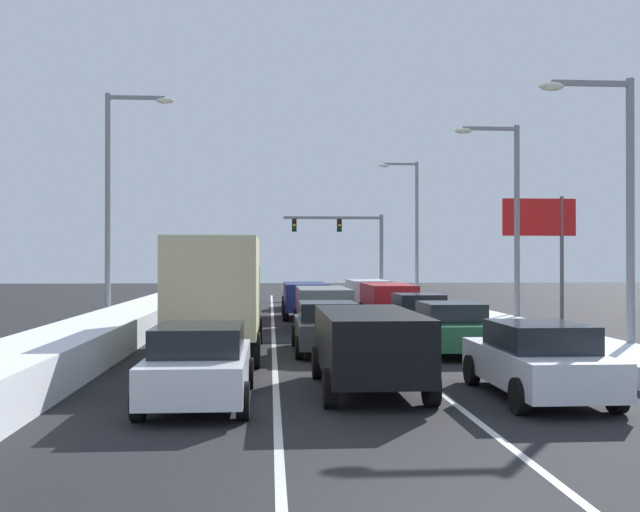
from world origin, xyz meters
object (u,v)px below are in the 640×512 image
roadside_sign_right (539,231)px  suv_red_right_lane_fourth (388,299)px  sedan_tan_center_lane_fifth (300,295)px  street_lamp_right_near (617,191)px  sedan_silver_left_lane_fifth (241,295)px  street_lamp_left_mid (116,191)px  sedan_white_left_lane_nearest (199,364)px  street_lamp_right_mid (508,207)px  sedan_white_right_lane_nearest (537,360)px  sedan_maroon_right_lane_third (418,314)px  sedan_charcoal_center_lane_second (327,327)px  sedan_green_right_lane_second (450,328)px  suv_navy_center_lane_fourth (305,297)px  suv_black_center_lane_nearest (369,343)px  suv_gray_center_lane_third (323,304)px  suv_maroon_left_lane_third (231,304)px  street_lamp_right_far (412,219)px  suv_silver_right_lane_fifth (368,292)px  traffic_light_gantry (351,237)px  suv_red_left_lane_fourth (235,296)px

roadside_sign_right → suv_red_right_lane_fourth: bearing=160.9°
sedan_tan_center_lane_fifth → street_lamp_right_near: bearing=-71.0°
sedan_silver_left_lane_fifth → street_lamp_right_near: size_ratio=0.58×
street_lamp_left_mid → sedan_tan_center_lane_fifth: bearing=58.9°
sedan_white_left_lane_nearest → street_lamp_right_mid: (10.91, 14.63, 4.14)m
sedan_white_right_lane_nearest → sedan_maroon_right_lane_third: same height
sedan_maroon_right_lane_third → sedan_charcoal_center_lane_second: size_ratio=1.00×
sedan_green_right_lane_second → suv_navy_center_lane_fourth: (-3.62, 13.42, 0.25)m
suv_black_center_lane_nearest → sedan_white_left_lane_nearest: bearing=-162.4°
suv_black_center_lane_nearest → sedan_charcoal_center_lane_second: bearing=93.2°
suv_gray_center_lane_third → suv_maroon_left_lane_third: 3.60m
street_lamp_right_near → street_lamp_right_far: bearing=90.1°
sedan_tan_center_lane_fifth → street_lamp_right_far: (7.66, 6.11, 4.69)m
suv_navy_center_lane_fourth → street_lamp_right_far: bearing=59.6°
street_lamp_right_near → sedan_tan_center_lane_fifth: bearing=109.0°
suv_maroon_left_lane_third → street_lamp_right_far: bearing=59.9°
suv_black_center_lane_nearest → suv_silver_right_lane_fifth: bearing=82.4°
sedan_maroon_right_lane_third → suv_navy_center_lane_fourth: suv_navy_center_lane_fourth is taller
street_lamp_right_far → suv_silver_right_lane_fifth: bearing=-116.3°
suv_gray_center_lane_third → traffic_light_gantry: bearing=81.3°
sedan_maroon_right_lane_third → street_lamp_right_far: bearing=79.5°
suv_navy_center_lane_fourth → sedan_white_left_lane_nearest: bearing=-98.4°
street_lamp_right_mid → roadside_sign_right: 2.88m
sedan_tan_center_lane_fifth → roadside_sign_right: (9.83, -11.00, 3.25)m
sedan_white_right_lane_nearest → suv_gray_center_lane_third: bearing=102.8°
suv_gray_center_lane_third → sedan_silver_left_lane_fifth: suv_gray_center_lane_third is taller
street_lamp_right_mid → suv_red_left_lane_fourth: bearing=149.4°
suv_gray_center_lane_third → street_lamp_right_far: street_lamp_right_far is taller
suv_maroon_left_lane_third → suv_red_left_lane_fourth: bearing=91.3°
sedan_green_right_lane_second → street_lamp_right_far: (4.09, 26.57, 4.69)m
suv_red_left_lane_fourth → street_lamp_right_mid: bearing=-30.6°
street_lamp_right_mid → street_lamp_left_mid: 15.54m
suv_red_left_lane_fourth → street_lamp_left_mid: (-4.31, -6.47, 4.44)m
suv_silver_right_lane_fifth → sedan_white_right_lane_nearest: bearing=-90.0°
suv_black_center_lane_nearest → street_lamp_right_near: (7.36, 4.04, 3.63)m
suv_red_left_lane_fourth → street_lamp_left_mid: size_ratio=0.53×
suv_maroon_left_lane_third → street_lamp_right_mid: street_lamp_right_mid is taller
suv_red_left_lane_fourth → sedan_silver_left_lane_fifth: bearing=89.9°
suv_silver_right_lane_fifth → suv_black_center_lane_nearest: (-3.24, -24.34, 0.00)m
sedan_maroon_right_lane_third → street_lamp_right_far: size_ratio=0.49×
sedan_green_right_lane_second → suv_red_right_lane_fourth: suv_red_right_lane_fourth is taller
suv_silver_right_lane_fifth → roadside_sign_right: 11.27m
sedan_maroon_right_lane_third → street_lamp_right_far: (3.90, 21.02, 4.69)m
sedan_maroon_right_lane_third → street_lamp_right_far: 21.89m
sedan_green_right_lane_second → street_lamp_right_near: street_lamp_right_near is taller
suv_maroon_left_lane_third → sedan_green_right_lane_second: bearing=-48.7°
sedan_maroon_right_lane_third → sedan_charcoal_center_lane_second: same height
street_lamp_right_near → street_lamp_left_mid: size_ratio=0.83×
street_lamp_right_far → sedan_white_left_lane_nearest: bearing=-107.7°
street_lamp_right_mid → street_lamp_right_near: bearing=-90.8°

